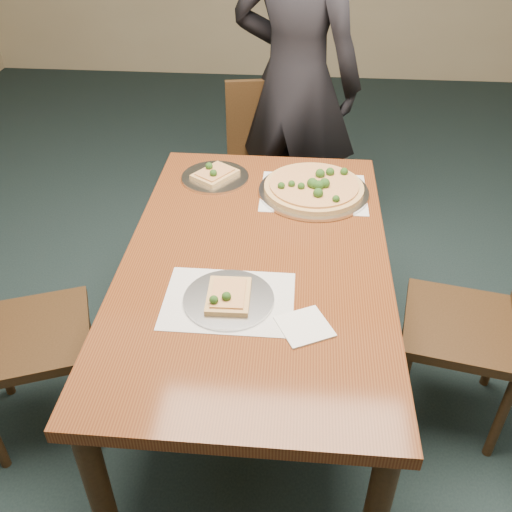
# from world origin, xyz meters

# --- Properties ---
(ground) EXTENTS (8.00, 8.00, 0.00)m
(ground) POSITION_xyz_m (0.00, 0.00, 0.00)
(ground) COLOR black
(ground) RESTS_ON ground
(dining_table) EXTENTS (0.90, 1.50, 0.75)m
(dining_table) POSITION_xyz_m (-0.10, 0.01, 0.66)
(dining_table) COLOR #522510
(dining_table) RESTS_ON ground
(chair_far) EXTENTS (0.49, 0.49, 0.91)m
(chair_far) POSITION_xyz_m (-0.14, 1.18, 0.52)
(chair_far) COLOR black
(chair_far) RESTS_ON ground
(chair_left) EXTENTS (0.54, 0.54, 0.91)m
(chair_left) POSITION_xyz_m (-0.98, -0.17, 0.52)
(chair_left) COLOR black
(chair_left) RESTS_ON ground
(chair_right) EXTENTS (0.49, 0.49, 0.91)m
(chair_right) POSITION_xyz_m (0.73, 0.03, 0.52)
(chair_right) COLOR black
(chair_right) RESTS_ON ground
(diner) EXTENTS (0.79, 0.65, 1.84)m
(diner) POSITION_xyz_m (-0.01, 1.24, 0.92)
(diner) COLOR black
(diner) RESTS_ON ground
(placemat_main) EXTENTS (0.42, 0.32, 0.00)m
(placemat_main) POSITION_xyz_m (0.09, 0.45, 0.75)
(placemat_main) COLOR white
(placemat_main) RESTS_ON dining_table
(placemat_near) EXTENTS (0.40, 0.30, 0.00)m
(placemat_near) POSITION_xyz_m (-0.17, -0.23, 0.75)
(placemat_near) COLOR white
(placemat_near) RESTS_ON dining_table
(pizza_pan) EXTENTS (0.44, 0.44, 0.07)m
(pizza_pan) POSITION_xyz_m (0.09, 0.45, 0.77)
(pizza_pan) COLOR silver
(pizza_pan) RESTS_ON dining_table
(slice_plate_near) EXTENTS (0.28, 0.28, 0.06)m
(slice_plate_near) POSITION_xyz_m (-0.17, -0.23, 0.76)
(slice_plate_near) COLOR silver
(slice_plate_near) RESTS_ON dining_table
(slice_plate_far) EXTENTS (0.28, 0.28, 0.06)m
(slice_plate_far) POSITION_xyz_m (-0.32, 0.54, 0.76)
(slice_plate_far) COLOR silver
(slice_plate_far) RESTS_ON dining_table
(napkin) EXTENTS (0.19, 0.19, 0.01)m
(napkin) POSITION_xyz_m (0.07, -0.32, 0.75)
(napkin) COLOR white
(napkin) RESTS_ON dining_table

